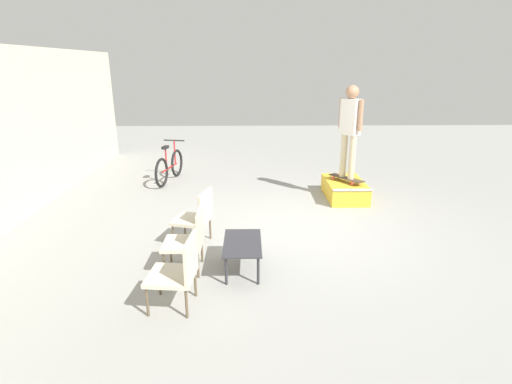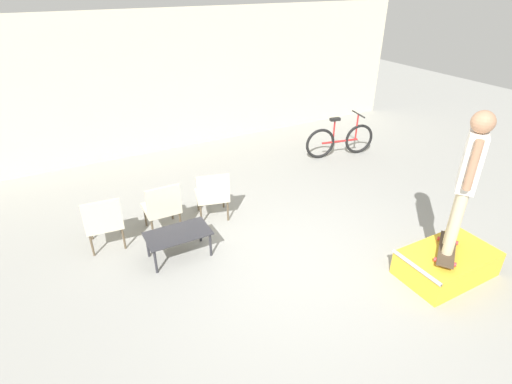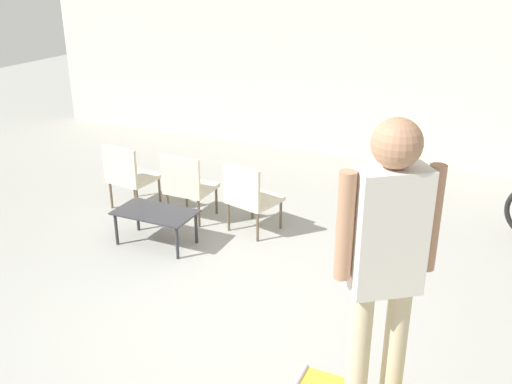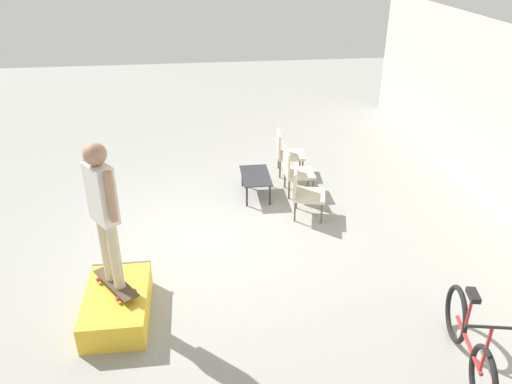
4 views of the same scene
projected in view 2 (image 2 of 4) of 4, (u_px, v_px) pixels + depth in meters
name	position (u px, v px, depth m)	size (l,w,h in m)	color
ground_plane	(296.00, 265.00, 5.62)	(24.00, 24.00, 0.00)	gray
house_wall_back	(174.00, 83.00, 8.71)	(12.00, 0.06, 3.00)	beige
skate_ramp_box	(447.00, 263.00, 5.36)	(1.29, 0.76, 0.39)	gold
skateboard_on_ramp	(447.00, 249.00, 5.20)	(0.78, 0.63, 0.07)	#473828
person_skater	(469.00, 172.00, 4.66)	(0.48, 0.39, 1.84)	#C6B793
coffee_table	(178.00, 236.00, 5.62)	(0.90, 0.51, 0.40)	#2D2D33
patio_chair_left	(104.00, 221.00, 5.75)	(0.57, 0.57, 0.86)	brown
patio_chair_center	(162.00, 206.00, 6.11)	(0.52, 0.52, 0.86)	brown
patio_chair_right	(212.00, 193.00, 6.46)	(0.63, 0.63, 0.86)	brown
bicycle	(340.00, 140.00, 8.81)	(1.61, 0.52, 0.94)	black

